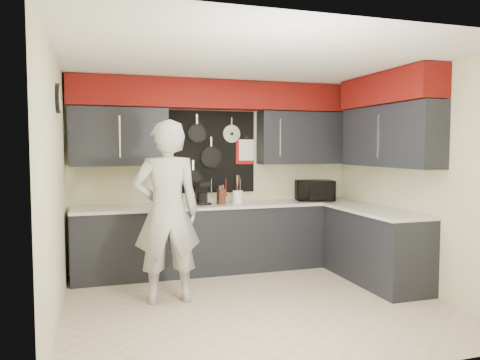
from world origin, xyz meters
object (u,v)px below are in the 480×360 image
object	(u,v)px
microwave	(315,190)
knife_block	(221,197)
utensil_crock	(238,197)
person	(167,212)
coffee_maker	(202,193)

from	to	relation	value
microwave	knife_block	bearing A→B (deg)	-164.53
utensil_crock	person	world-z (taller)	person
coffee_maker	person	bearing A→B (deg)	-133.16
microwave	utensil_crock	size ratio (longest dim) A/B	2.98
utensil_crock	coffee_maker	distance (m)	0.50
microwave	knife_block	xyz separation A→B (m)	(-1.40, -0.02, -0.04)
knife_block	coffee_maker	bearing A→B (deg)	154.79
knife_block	person	distance (m)	1.37
microwave	coffee_maker	distance (m)	1.65
knife_block	person	xyz separation A→B (m)	(-0.89, -1.04, -0.03)
microwave	person	size ratio (longest dim) A/B	0.27
utensil_crock	coffee_maker	size ratio (longest dim) A/B	0.58
microwave	utensil_crock	distance (m)	1.16
microwave	person	xyz separation A→B (m)	(-2.29, -1.06, -0.08)
coffee_maker	person	distance (m)	1.29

